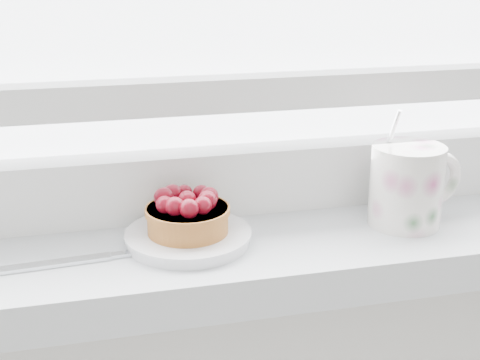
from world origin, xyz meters
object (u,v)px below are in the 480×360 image
object	(u,v)px
saucer	(188,237)
raspberry_tart	(187,213)
fork	(90,259)
floral_mug	(409,183)

from	to	relation	value
saucer	raspberry_tart	xyz separation A→B (m)	(-0.00, -0.00, 0.03)
saucer	fork	bearing A→B (deg)	-169.73
floral_mug	fork	world-z (taller)	floral_mug
saucer	fork	distance (m)	0.10
raspberry_tart	fork	xyz separation A→B (m)	(-0.09, -0.02, -0.03)
raspberry_tart	fork	bearing A→B (deg)	-169.72
raspberry_tart	fork	distance (m)	0.10
saucer	fork	world-z (taller)	saucer
saucer	raspberry_tart	size ratio (longest dim) A/B	1.50
saucer	fork	size ratio (longest dim) A/B	0.56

